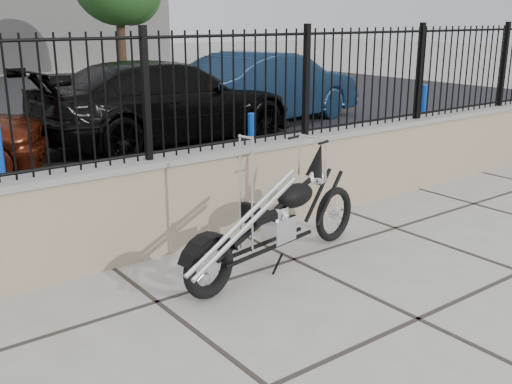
{
  "coord_description": "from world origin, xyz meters",
  "views": [
    {
      "loc": [
        -3.57,
        -2.6,
        2.29
      ],
      "look_at": [
        -0.26,
        1.77,
        0.67
      ],
      "focal_mm": 42.0,
      "sensor_mm": 36.0,
      "label": 1
    }
  ],
  "objects": [
    {
      "name": "car_blue",
      "position": [
        4.66,
        7.8,
        0.78
      ],
      "size": [
        4.97,
        2.56,
        1.56
      ],
      "primitive_type": "imported",
      "rotation": [
        0.0,
        0.0,
        1.77
      ],
      "color": "#0F2139",
      "rests_on": "parking_lot"
    },
    {
      "name": "bollard_a",
      "position": [
        -1.81,
        4.87,
        0.54
      ],
      "size": [
        0.13,
        0.13,
        1.07
      ],
      "primitive_type": "cylinder",
      "rotation": [
        0.0,
        0.0,
        0.0
      ],
      "color": "#0B34B1",
      "rests_on": "ground_plane"
    },
    {
      "name": "bollard_c",
      "position": [
        5.54,
        4.32,
        0.54
      ],
      "size": [
        0.17,
        0.17,
        1.08
      ],
      "primitive_type": "cylinder",
      "rotation": [
        0.0,
        0.0,
        0.36
      ],
      "color": "#0C1EBA",
      "rests_on": "ground_plane"
    },
    {
      "name": "iron_fence",
      "position": [
        0.0,
        2.5,
        1.56
      ],
      "size": [
        14.0,
        0.08,
        1.2
      ],
      "primitive_type": "cube",
      "color": "black",
      "rests_on": "retaining_wall"
    },
    {
      "name": "retaining_wall",
      "position": [
        0.0,
        2.5,
        0.48
      ],
      "size": [
        14.0,
        0.36,
        0.96
      ],
      "primitive_type": "cube",
      "color": "gray",
      "rests_on": "ground_plane"
    },
    {
      "name": "ground_plane",
      "position": [
        0.0,
        0.0,
        0.0
      ],
      "size": [
        90.0,
        90.0,
        0.0
      ],
      "primitive_type": "plane",
      "color": "#99968E",
      "rests_on": "ground"
    },
    {
      "name": "chopper_motorcycle",
      "position": [
        -0.26,
        1.47,
        0.67
      ],
      "size": [
        2.28,
        0.8,
        1.35
      ],
      "primitive_type": null,
      "rotation": [
        0.0,
        0.0,
        0.19
      ],
      "color": "black",
      "rests_on": "ground_plane"
    },
    {
      "name": "car_black",
      "position": [
        1.88,
        7.37,
        0.76
      ],
      "size": [
        5.37,
        2.51,
        1.52
      ],
      "primitive_type": "imported",
      "rotation": [
        0.0,
        0.0,
        1.65
      ],
      "color": "black",
      "rests_on": "parking_lot"
    },
    {
      "name": "bollard_b",
      "position": [
        1.6,
        4.34,
        0.47
      ],
      "size": [
        0.14,
        0.14,
        0.93
      ],
      "primitive_type": "cylinder",
      "rotation": [
        0.0,
        0.0,
        -0.24
      ],
      "color": "blue",
      "rests_on": "ground_plane"
    }
  ]
}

